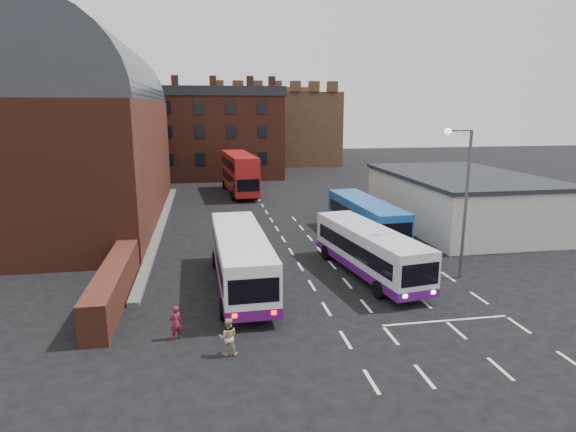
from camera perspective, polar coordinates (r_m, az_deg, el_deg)
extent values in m
plane|color=black|center=(24.33, 4.11, -10.19)|extent=(180.00, 180.00, 0.00)
cube|color=#602B1E|center=(44.11, -23.02, 5.89)|extent=(12.00, 28.00, 10.00)
cylinder|color=#1E2328|center=(43.89, -23.59, 12.37)|extent=(12.00, 26.00, 12.00)
cube|color=#602B1E|center=(25.66, -19.95, -7.57)|extent=(1.20, 10.00, 1.80)
cube|color=beige|center=(41.88, 19.67, 1.69)|extent=(10.00, 16.00, 4.00)
cube|color=#282B30|center=(41.56, 19.89, 4.53)|extent=(10.40, 16.40, 0.30)
cube|color=brown|center=(67.85, -10.39, 9.13)|extent=(22.00, 10.00, 11.00)
cube|color=brown|center=(88.56, -2.43, 10.43)|extent=(22.00, 22.00, 12.00)
cube|color=white|center=(25.79, -5.61, -4.76)|extent=(2.75, 11.00, 2.49)
cube|color=black|center=(25.75, -5.62, -4.45)|extent=(2.78, 9.80, 0.90)
cylinder|color=black|center=(29.40, -8.67, -5.19)|extent=(0.30, 1.00, 0.99)
cylinder|color=black|center=(22.51, -7.73, -10.86)|extent=(0.30, 1.00, 0.99)
cylinder|color=black|center=(29.60, -3.84, -4.95)|extent=(0.30, 1.00, 0.99)
cylinder|color=black|center=(22.76, -1.37, -10.47)|extent=(0.30, 1.00, 0.99)
cube|color=silver|center=(27.87, 9.60, -3.84)|extent=(3.82, 10.34, 2.30)
cube|color=black|center=(27.83, 9.61, -3.56)|extent=(3.69, 9.16, 0.83)
cylinder|color=black|center=(26.20, 15.09, -7.84)|extent=(0.40, 0.95, 0.92)
cylinder|color=black|center=(31.75, 8.31, -3.90)|extent=(0.40, 0.95, 0.92)
cylinder|color=black|center=(25.05, 10.66, -8.57)|extent=(0.40, 0.95, 0.92)
cylinder|color=black|center=(30.81, 4.49, -4.32)|extent=(0.40, 0.95, 0.92)
cube|color=#1A53A0|center=(35.79, 9.16, -0.04)|extent=(2.94, 10.59, 2.38)
cube|color=black|center=(35.76, 9.17, 0.18)|extent=(2.94, 9.39, 0.86)
cylinder|color=black|center=(33.61, 13.10, -3.14)|extent=(0.32, 0.97, 0.95)
cylinder|color=black|center=(39.85, 8.70, -0.48)|extent=(0.32, 0.97, 0.95)
cylinder|color=black|center=(32.66, 9.33, -3.44)|extent=(0.32, 0.97, 0.95)
cylinder|color=black|center=(39.05, 5.45, -0.66)|extent=(0.32, 0.97, 0.95)
cube|color=#A81917|center=(53.98, -5.78, 5.24)|extent=(3.46, 11.49, 4.01)
cube|color=black|center=(54.05, -5.76, 4.64)|extent=(3.42, 10.30, 0.93)
cylinder|color=black|center=(50.98, -3.68, 2.56)|extent=(0.37, 1.05, 1.03)
cylinder|color=black|center=(58.38, -5.08, 3.82)|extent=(0.37, 1.05, 1.03)
cylinder|color=black|center=(50.58, -6.55, 2.42)|extent=(0.37, 1.05, 1.03)
cylinder|color=black|center=(58.03, -7.60, 3.71)|extent=(0.37, 1.05, 1.03)
cylinder|color=#4F5257|center=(28.29, 20.30, 1.09)|extent=(0.17, 0.17, 8.29)
cylinder|color=#4F5257|center=(27.39, 19.72, 9.54)|extent=(1.45, 0.24, 0.10)
sphere|color=#FFF2CC|center=(26.98, 18.43, 9.48)|extent=(0.37, 0.37, 0.37)
imported|color=maroon|center=(20.97, -13.17, -12.20)|extent=(0.64, 0.58, 1.48)
imported|color=tan|center=(19.41, -7.13, -14.01)|extent=(0.77, 0.62, 1.51)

